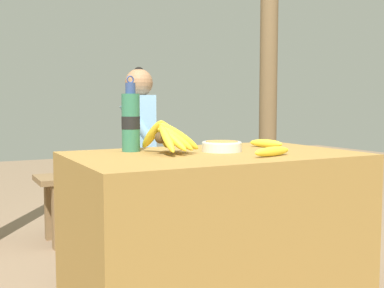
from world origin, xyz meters
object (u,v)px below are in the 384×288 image
seated_vendor (133,139)px  banana_bunch_green (213,156)px  loose_banana_front (272,151)px  support_post_far (268,77)px  water_bottle (131,121)px  banana_bunch_ripe (168,136)px  loose_banana_side (266,143)px  wooden_bench (154,180)px  serving_bowl (222,146)px

seated_vendor → banana_bunch_green: bearing=-160.9°
loose_banana_front → support_post_far: 2.09m
water_bottle → support_post_far: (1.66, 1.20, 0.30)m
banana_bunch_ripe → loose_banana_side: (0.56, 0.04, -0.06)m
water_bottle → banana_bunch_green: size_ratio=1.14×
seated_vendor → banana_bunch_green: size_ratio=3.74×
banana_bunch_ripe → wooden_bench: 1.31m
banana_bunch_ripe → support_post_far: 2.10m
serving_bowl → banana_bunch_green: size_ratio=0.61×
loose_banana_front → seated_vendor: size_ratio=0.19×
serving_bowl → wooden_bench: serving_bowl is taller
loose_banana_front → loose_banana_side: bearing=57.7°
banana_bunch_ripe → loose_banana_front: (0.35, -0.29, -0.06)m
loose_banana_front → serving_bowl: bearing=107.7°
serving_bowl → wooden_bench: bearing=82.3°
serving_bowl → water_bottle: size_ratio=0.53×
banana_bunch_ripe → serving_bowl: banana_bunch_ripe is taller
banana_bunch_ripe → loose_banana_front: bearing=-40.3°
seated_vendor → banana_bunch_green: seated_vendor is taller
support_post_far → loose_banana_side: bearing=-126.6°
seated_vendor → loose_banana_front: bearing=111.1°
banana_bunch_ripe → support_post_far: bearing=41.6°
banana_bunch_green → support_post_far: support_post_far is taller
seated_vendor → loose_banana_side: bearing=122.8°
water_bottle → loose_banana_side: 0.69m
banana_bunch_green → support_post_far: size_ratio=0.14×
wooden_bench → banana_bunch_green: bearing=-0.4°
banana_bunch_ripe → loose_banana_side: bearing=4.5°
seated_vendor → support_post_far: size_ratio=0.51×
wooden_bench → seated_vendor: bearing=-173.5°
water_bottle → banana_bunch_green: bearing=44.7°
water_bottle → support_post_far: support_post_far is taller
loose_banana_front → banana_bunch_green: loose_banana_front is taller
support_post_far → water_bottle: bearing=-144.0°
support_post_far → banana_bunch_ripe: bearing=-138.4°
banana_bunch_ripe → loose_banana_side: banana_bunch_ripe is taller
banana_bunch_green → banana_bunch_ripe: bearing=-127.6°
water_bottle → loose_banana_front: water_bottle is taller
banana_bunch_ripe → water_bottle: bearing=123.6°
water_bottle → seated_vendor: size_ratio=0.30×
water_bottle → wooden_bench: 1.22m
seated_vendor → support_post_far: (1.28, 0.22, 0.46)m
loose_banana_front → banana_bunch_green: 1.58m
serving_bowl → banana_bunch_ripe: bearing=174.7°
serving_bowl → wooden_bench: size_ratio=0.12×
loose_banana_front → banana_bunch_ripe: bearing=139.7°
wooden_bench → seated_vendor: 0.34m
loose_banana_side → support_post_far: size_ratio=0.08×
serving_bowl → loose_banana_side: size_ratio=1.00×
loose_banana_side → seated_vendor: 1.15m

